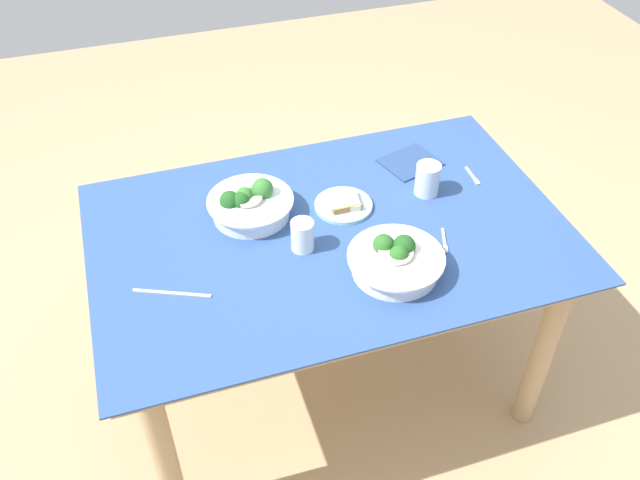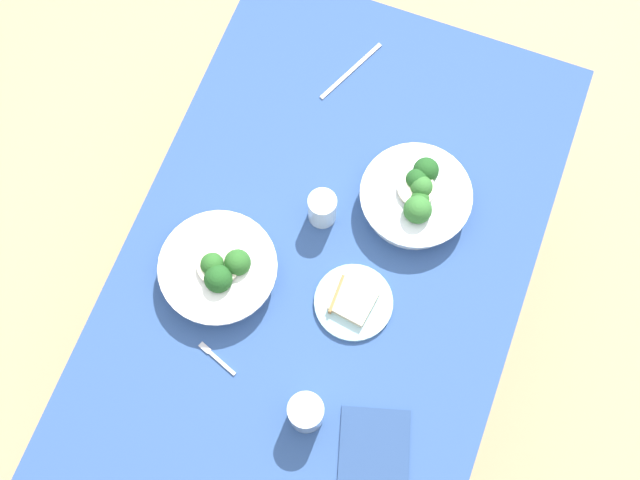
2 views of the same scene
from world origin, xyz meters
name	(u,v)px [view 2 (image 2 of 2)]	position (x,y,z in m)	size (l,w,h in m)	color
ground_plane	(325,327)	(0.00, 0.00, 0.00)	(6.00, 6.00, 0.00)	tan
dining_table	(326,273)	(0.00, 0.00, 0.60)	(1.39, 0.90, 0.71)	#2D4C84
broccoli_bowl_far	(416,197)	(-0.20, 0.14, 0.75)	(0.26, 0.26, 0.11)	white
broccoli_bowl_near	(220,270)	(0.12, -0.21, 0.75)	(0.27, 0.27, 0.10)	white
bread_side_plate	(353,302)	(0.07, 0.09, 0.72)	(0.18, 0.18, 0.03)	#99C6D1
water_glass_center	(306,413)	(0.35, 0.08, 0.76)	(0.08, 0.08, 0.10)	silver
water_glass_side	(322,209)	(-0.10, -0.05, 0.76)	(0.07, 0.07, 0.09)	silver
fork_by_far_bowl	(216,357)	(0.30, -0.15, 0.71)	(0.05, 0.10, 0.00)	#B7B7BC
table_knife_left	(351,71)	(-0.48, -0.11, 0.71)	(0.21, 0.01, 0.00)	#B7B7BC
napkin_folded_upper	(374,450)	(0.36, 0.24, 0.71)	(0.18, 0.15, 0.01)	navy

